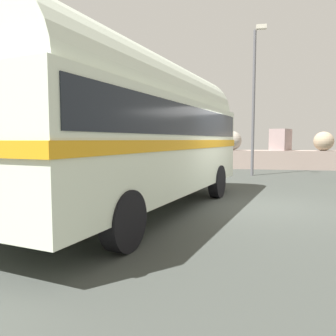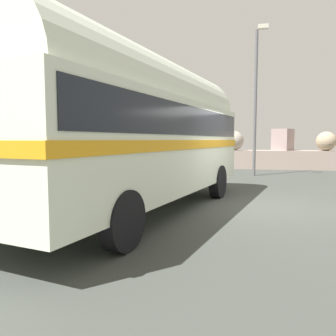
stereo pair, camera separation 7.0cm
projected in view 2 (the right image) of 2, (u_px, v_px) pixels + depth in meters
The scene contains 4 objects.
ground at pixel (255, 206), 8.60m from camera, with size 32.00×26.00×0.02m.
breakwater at pixel (239, 155), 20.10m from camera, with size 31.36×1.98×2.45m.
vintage_coach at pixel (142, 126), 7.74m from camera, with size 4.43×8.91×3.70m.
lamp_post at pixel (256, 95), 15.42m from camera, with size 0.51×0.88×6.80m.
Camera 2 is at (-0.66, -8.76, 1.73)m, focal length 35.38 mm.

